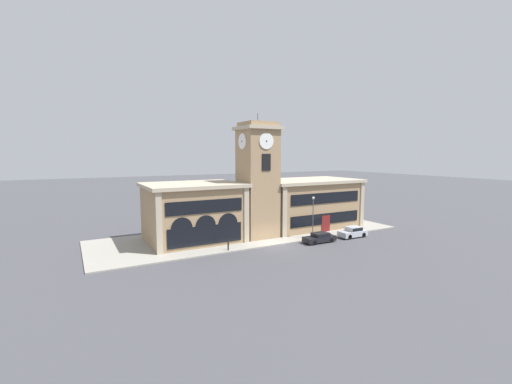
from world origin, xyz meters
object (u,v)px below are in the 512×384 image
Objects in this scene: parked_car_near at (320,237)px; bollard at (228,246)px; street_lamp at (313,211)px; parked_car_mid at (353,232)px.

parked_car_near reaches higher than bollard.
parked_car_near is 3.72m from street_lamp.
street_lamp is (0.28, 1.83, 3.23)m from parked_car_near.
parked_car_near is 12.44m from bollard.
street_lamp is at bearing -97.84° from parked_car_near.
parked_car_near is 4.18× the size of bollard.
parked_car_mid is 3.92× the size of bollard.
street_lamp is (-5.66, 1.83, 3.13)m from parked_car_mid.
parked_car_mid reaches higher than bollard.
parked_car_mid is 18.32m from bollard.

